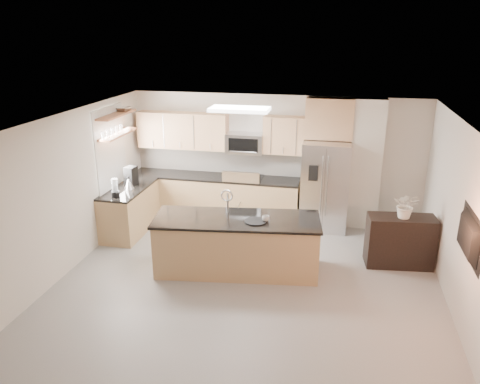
% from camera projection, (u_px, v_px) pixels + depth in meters
% --- Properties ---
extents(floor, '(6.50, 6.50, 0.00)m').
position_uv_depth(floor, '(243.00, 295.00, 7.14)').
color(floor, gray).
rests_on(floor, ground).
extents(ceiling, '(6.00, 6.50, 0.02)m').
position_uv_depth(ceiling, '(244.00, 126.00, 6.28)').
color(ceiling, white).
rests_on(ceiling, wall_back).
extents(wall_back, '(6.00, 0.02, 2.60)m').
position_uv_depth(wall_back, '(275.00, 158.00, 9.71)').
color(wall_back, beige).
rests_on(wall_back, floor).
extents(wall_front, '(6.00, 0.02, 2.60)m').
position_uv_depth(wall_front, '(160.00, 367.00, 3.71)').
color(wall_front, beige).
rests_on(wall_front, floor).
extents(wall_left, '(0.02, 6.50, 2.60)m').
position_uv_depth(wall_left, '(56.00, 201.00, 7.31)').
color(wall_left, beige).
rests_on(wall_left, floor).
extents(wall_right, '(0.02, 6.50, 2.60)m').
position_uv_depth(wall_right, '(467.00, 234.00, 6.12)').
color(wall_right, beige).
rests_on(wall_right, floor).
extents(back_counter, '(3.55, 0.66, 1.44)m').
position_uv_depth(back_counter, '(215.00, 196.00, 9.93)').
color(back_counter, tan).
rests_on(back_counter, floor).
extents(left_counter, '(0.66, 1.50, 0.92)m').
position_uv_depth(left_counter, '(130.00, 210.00, 9.23)').
color(left_counter, tan).
rests_on(left_counter, floor).
extents(range, '(0.76, 0.64, 1.14)m').
position_uv_depth(range, '(244.00, 198.00, 9.80)').
color(range, black).
rests_on(range, floor).
extents(upper_cabinets, '(3.50, 0.33, 0.75)m').
position_uv_depth(upper_cabinets, '(212.00, 132.00, 9.64)').
color(upper_cabinets, tan).
rests_on(upper_cabinets, wall_back).
extents(microwave, '(0.76, 0.40, 0.40)m').
position_uv_depth(microwave, '(245.00, 143.00, 9.53)').
color(microwave, silver).
rests_on(microwave, upper_cabinets).
extents(refrigerator, '(0.92, 0.78, 1.78)m').
position_uv_depth(refrigerator, '(325.00, 186.00, 9.29)').
color(refrigerator, silver).
rests_on(refrigerator, floor).
extents(partition_column, '(0.60, 0.30, 2.60)m').
position_uv_depth(partition_column, '(366.00, 165.00, 9.21)').
color(partition_column, beige).
rests_on(partition_column, floor).
extents(window, '(0.04, 1.15, 1.65)m').
position_uv_depth(window, '(110.00, 150.00, 8.89)').
color(window, white).
rests_on(window, wall_left).
extents(shelf_lower, '(0.30, 1.20, 0.04)m').
position_uv_depth(shelf_lower, '(117.00, 134.00, 8.86)').
color(shelf_lower, '#965C3C').
rests_on(shelf_lower, wall_left).
extents(shelf_upper, '(0.30, 1.20, 0.04)m').
position_uv_depth(shelf_upper, '(116.00, 115.00, 8.74)').
color(shelf_upper, '#965C3C').
rests_on(shelf_upper, wall_left).
extents(ceiling_fixture, '(1.00, 0.50, 0.06)m').
position_uv_depth(ceiling_fixture, '(240.00, 109.00, 7.85)').
color(ceiling_fixture, white).
rests_on(ceiling_fixture, ceiling).
extents(island, '(2.80, 1.32, 1.36)m').
position_uv_depth(island, '(237.00, 244.00, 7.73)').
color(island, tan).
rests_on(island, floor).
extents(credenza, '(1.15, 0.59, 0.88)m').
position_uv_depth(credenza, '(400.00, 241.00, 7.91)').
color(credenza, black).
rests_on(credenza, floor).
extents(cup, '(0.16, 0.16, 0.10)m').
position_uv_depth(cup, '(266.00, 219.00, 7.45)').
color(cup, silver).
rests_on(cup, island).
extents(platter, '(0.43, 0.43, 0.02)m').
position_uv_depth(platter, '(256.00, 221.00, 7.44)').
color(platter, black).
rests_on(platter, island).
extents(blender, '(0.15, 0.15, 0.34)m').
position_uv_depth(blender, '(115.00, 189.00, 8.55)').
color(blender, black).
rests_on(blender, left_counter).
extents(kettle, '(0.20, 0.20, 0.24)m').
position_uv_depth(kettle, '(129.00, 183.00, 8.98)').
color(kettle, silver).
rests_on(kettle, left_counter).
extents(coffee_maker, '(0.23, 0.26, 0.36)m').
position_uv_depth(coffee_maker, '(131.00, 176.00, 9.22)').
color(coffee_maker, black).
rests_on(coffee_maker, left_counter).
extents(bowl, '(0.43, 0.43, 0.09)m').
position_uv_depth(bowl, '(123.00, 108.00, 9.03)').
color(bowl, silver).
rests_on(bowl, shelf_upper).
extents(flower_vase, '(0.67, 0.61, 0.66)m').
position_uv_depth(flower_vase, '(407.00, 199.00, 7.62)').
color(flower_vase, silver).
rests_on(flower_vase, credenza).
extents(television, '(0.14, 1.08, 0.62)m').
position_uv_depth(television, '(464.00, 236.00, 5.93)').
color(television, black).
rests_on(television, wall_right).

